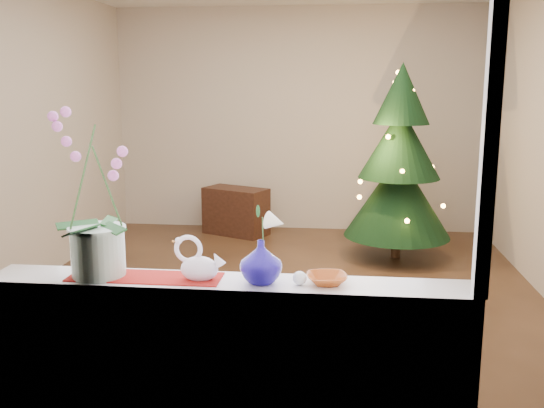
% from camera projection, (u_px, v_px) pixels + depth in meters
% --- Properties ---
extents(ground, '(5.00, 5.00, 0.00)m').
position_uv_depth(ground, '(279.00, 295.00, 5.22)').
color(ground, '#342115').
rests_on(ground, ground).
extents(wall_back, '(4.50, 0.10, 2.70)m').
position_uv_depth(wall_back, '(299.00, 120.00, 7.39)').
color(wall_back, beige).
rests_on(wall_back, ground).
extents(wall_front, '(4.50, 0.10, 2.70)m').
position_uv_depth(wall_front, '(220.00, 192.00, 2.52)').
color(wall_front, beige).
rests_on(wall_front, ground).
extents(wall_left, '(0.10, 5.00, 2.70)m').
position_uv_depth(wall_left, '(19.00, 136.00, 5.20)').
color(wall_left, beige).
rests_on(wall_left, ground).
extents(window_apron, '(2.20, 0.08, 0.88)m').
position_uv_depth(window_apron, '(225.00, 388.00, 2.73)').
color(window_apron, white).
rests_on(window_apron, ground).
extents(windowsill, '(2.20, 0.26, 0.04)m').
position_uv_depth(windowsill, '(227.00, 285.00, 2.73)').
color(windowsill, white).
rests_on(windowsill, window_apron).
extents(window_frame, '(2.22, 0.06, 1.60)m').
position_uv_depth(window_frame, '(220.00, 106.00, 2.48)').
color(window_frame, white).
rests_on(window_frame, windowsill).
extents(runner, '(0.70, 0.20, 0.01)m').
position_uv_depth(runner, '(145.00, 277.00, 2.77)').
color(runner, maroon).
rests_on(runner, windowsill).
extents(orchid_pot, '(0.31, 0.31, 0.77)m').
position_uv_depth(orchid_pot, '(95.00, 194.00, 2.71)').
color(orchid_pot, beige).
rests_on(orchid_pot, windowsill).
extents(swan, '(0.26, 0.19, 0.20)m').
position_uv_depth(swan, '(199.00, 259.00, 2.71)').
color(swan, white).
rests_on(swan, windowsill).
extents(blue_vase, '(0.24, 0.24, 0.22)m').
position_uv_depth(blue_vase, '(261.00, 258.00, 2.67)').
color(blue_vase, '#110867').
rests_on(blue_vase, windowsill).
extents(lily, '(0.12, 0.07, 0.17)m').
position_uv_depth(lily, '(261.00, 215.00, 2.63)').
color(lily, white).
rests_on(lily, blue_vase).
extents(paperweight, '(0.08, 0.08, 0.06)m').
position_uv_depth(paperweight, '(300.00, 278.00, 2.66)').
color(paperweight, white).
rests_on(paperweight, windowsill).
extents(amber_dish, '(0.17, 0.17, 0.04)m').
position_uv_depth(amber_dish, '(327.00, 280.00, 2.68)').
color(amber_dish, '#AA4B19').
rests_on(amber_dish, windowsill).
extents(xmas_tree, '(1.16, 1.16, 2.00)m').
position_uv_depth(xmas_tree, '(399.00, 162.00, 6.18)').
color(xmas_tree, black).
rests_on(xmas_tree, ground).
extents(side_table, '(0.84, 0.65, 0.56)m').
position_uv_depth(side_table, '(236.00, 211.00, 7.29)').
color(side_table, black).
rests_on(side_table, ground).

